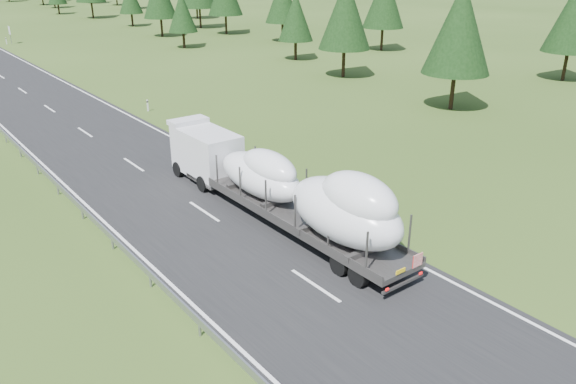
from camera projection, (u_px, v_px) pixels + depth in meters
ground at (315, 286)px, 22.70m from camera, size 400.00×400.00×0.00m
highway_sign at (10, 32)px, 84.45m from camera, size 0.08×0.90×2.60m
boat_truck at (284, 185)px, 27.05m from camera, size 2.92×17.90×4.20m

